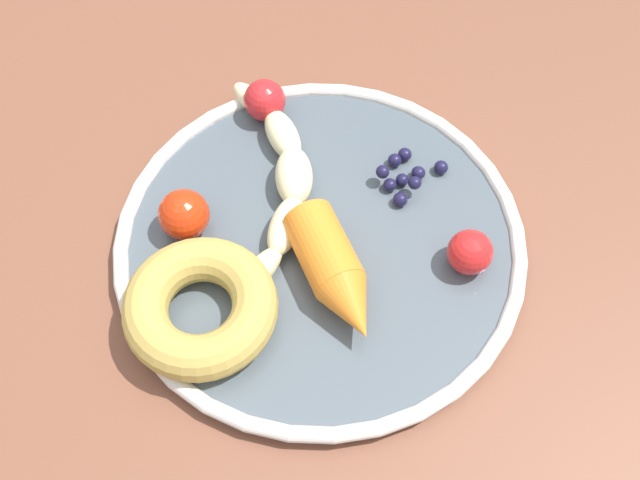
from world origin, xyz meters
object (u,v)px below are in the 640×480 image
tomato_far (265,100)px  carrot_orange (335,274)px  dining_table (384,325)px  banana (280,179)px  tomato_mid (470,252)px  tomato_near (184,215)px  blueberry_pile (407,175)px  plate (320,242)px  donut (200,307)px

tomato_far → carrot_orange: bearing=116.8°
dining_table → banana: size_ratio=4.92×
tomato_far → tomato_mid: bearing=144.8°
dining_table → tomato_near: 0.20m
banana → tomato_mid: bearing=161.7°
dining_table → blueberry_pile: blueberry_pile is taller
dining_table → blueberry_pile: size_ratio=18.32×
tomato_near → plate: bearing=-178.1°
dining_table → carrot_orange: bearing=24.2°
banana → donut: 0.13m
tomato_far → blueberry_pile: bearing=157.0°
carrot_orange → tomato_near: bearing=-16.4°
carrot_orange → tomato_mid: carrot_orange is taller
blueberry_pile → tomato_near: (0.17, 0.07, 0.01)m
blueberry_pile → tomato_far: (0.13, -0.05, 0.01)m
carrot_orange → blueberry_pile: carrot_orange is taller
carrot_orange → tomato_mid: bearing=-161.0°
banana → tomato_far: size_ratio=6.07×
blueberry_pile → donut: bearing=46.2°
carrot_orange → blueberry_pile: bearing=-113.3°
blueberry_pile → tomato_mid: 0.09m
tomato_near → tomato_far: bearing=-108.4°
blueberry_pile → carrot_orange: bearing=66.7°
tomato_near → tomato_mid: size_ratio=1.15×
plate → donut: size_ratio=2.86×
plate → tomato_near: 0.11m
dining_table → donut: 0.19m
carrot_orange → blueberry_pile: (-0.05, -0.11, -0.01)m
plate → blueberry_pile: bearing=-133.0°
dining_table → tomato_near: (0.16, -0.02, 0.12)m
blueberry_pile → plate: bearing=47.0°
carrot_orange → donut: 0.10m
donut → tomato_far: bearing=-93.6°
plate → tomato_near: bearing=1.9°
tomato_mid → tomato_far: (0.18, -0.13, 0.00)m
dining_table → carrot_orange: carrot_orange is taller
donut → blueberry_pile: (-0.14, -0.14, -0.01)m
banana → blueberry_pile: 0.10m
banana → carrot_orange: 0.10m
carrot_orange → tomato_far: (0.08, -0.16, -0.00)m
banana → tomato_mid: 0.16m
dining_table → plate: bearing=-19.0°
plate → carrot_orange: (-0.02, 0.04, 0.02)m
plate → carrot_orange: 0.05m
blueberry_pile → tomato_near: bearing=22.7°
plate → banana: (0.04, -0.05, 0.02)m
banana → blueberry_pile: bearing=-167.9°
banana → tomato_far: bearing=-71.4°
tomato_near → tomato_far: size_ratio=1.11×
blueberry_pile → tomato_far: size_ratio=1.63×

